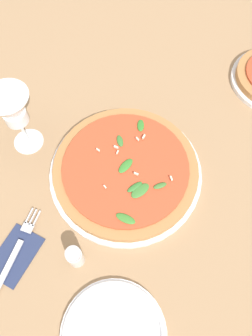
{
  "coord_description": "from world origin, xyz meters",
  "views": [
    {
      "loc": [
        -0.35,
        -0.04,
        0.69
      ],
      "look_at": [
        -0.03,
        -0.0,
        0.03
      ],
      "focal_mm": 35.0,
      "sensor_mm": 36.0,
      "label": 1
    }
  ],
  "objects": [
    {
      "name": "ground_plane",
      "position": [
        0.0,
        0.0,
        0.0
      ],
      "size": [
        6.0,
        6.0,
        0.0
      ],
      "primitive_type": "plane",
      "color": "#9E7A56"
    },
    {
      "name": "pizza_arugula_main",
      "position": [
        -0.03,
        -0.0,
        0.02
      ],
      "size": [
        0.35,
        0.35,
        0.05
      ],
      "color": "white",
      "rests_on": "ground_plane"
    },
    {
      "name": "wine_glass",
      "position": [
        0.02,
        0.25,
        0.13
      ],
      "size": [
        0.09,
        0.09,
        0.17
      ],
      "color": "white",
      "rests_on": "ground_plane"
    },
    {
      "name": "napkin",
      "position": [
        -0.25,
        0.2,
        0.0
      ],
      "size": [
        0.13,
        0.11,
        0.01
      ],
      "rotation": [
        0.0,
        0.0,
        -0.35
      ],
      "color": "navy",
      "rests_on": "ground_plane"
    },
    {
      "name": "fork",
      "position": [
        -0.24,
        0.2,
        0.01
      ],
      "size": [
        0.19,
        0.06,
        0.0
      ],
      "rotation": [
        0.0,
        0.0,
        -0.21
      ],
      "color": "silver",
      "rests_on": "ground_plane"
    },
    {
      "name": "side_plate_white",
      "position": [
        -0.37,
        -0.02,
        0.01
      ],
      "size": [
        0.2,
        0.2,
        0.02
      ],
      "color": "white",
      "rests_on": "ground_plane"
    },
    {
      "name": "shaker_pepper",
      "position": [
        -0.24,
        0.07,
        0.03
      ],
      "size": [
        0.03,
        0.03,
        0.07
      ],
      "color": "silver",
      "rests_on": "ground_plane"
    }
  ]
}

